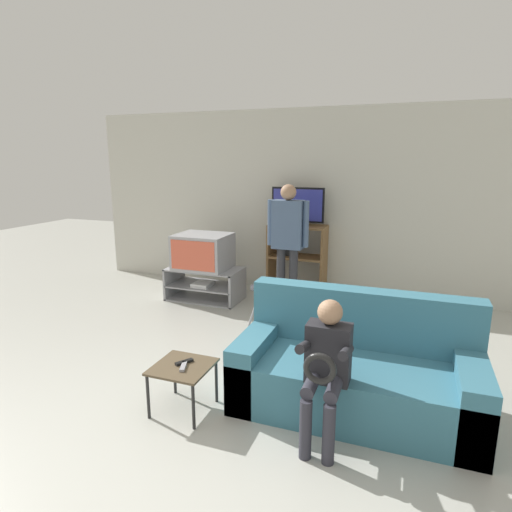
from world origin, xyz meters
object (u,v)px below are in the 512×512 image
(television_flat, at_px, (298,207))
(television_main, at_px, (203,251))
(tv_stand, at_px, (205,284))
(remote_control_white, at_px, (183,366))
(remote_control_black, at_px, (184,362))
(snack_table, at_px, (183,371))
(person_standing_adult, at_px, (288,235))
(folding_stool, at_px, (265,297))
(person_seated_child, at_px, (326,362))
(media_shelf, at_px, (297,259))
(couch, at_px, (356,372))

(television_flat, bearing_deg, television_main, -150.16)
(tv_stand, distance_m, remote_control_white, 2.75)
(tv_stand, bearing_deg, remote_control_black, -66.39)
(snack_table, bearing_deg, television_main, 113.76)
(television_main, distance_m, remote_control_black, 2.70)
(snack_table, relative_size, person_standing_adult, 0.27)
(folding_stool, xyz_separation_m, person_seated_child, (0.94, -1.50, 0.11))
(television_main, height_order, television_flat, television_flat)
(television_main, relative_size, remote_control_black, 4.96)
(tv_stand, relative_size, television_main, 1.42)
(television_flat, height_order, remote_control_black, television_flat)
(television_flat, relative_size, remote_control_black, 5.15)
(television_main, relative_size, person_standing_adult, 0.44)
(media_shelf, relative_size, person_standing_adult, 0.63)
(television_main, xyz_separation_m, media_shelf, (1.16, 0.64, -0.16))
(snack_table, bearing_deg, person_seated_child, 0.69)
(television_main, distance_m, television_flat, 1.44)
(media_shelf, bearing_deg, person_seated_child, -71.70)
(media_shelf, xyz_separation_m, person_standing_adult, (0.04, -0.65, 0.46))
(tv_stand, xyz_separation_m, person_standing_adult, (1.18, 0.00, 0.76))
(tv_stand, relative_size, television_flat, 1.36)
(snack_table, xyz_separation_m, remote_control_black, (-0.01, 0.04, 0.06))
(television_main, xyz_separation_m, folding_stool, (1.24, -0.98, -0.21))
(television_main, xyz_separation_m, remote_control_white, (1.12, -2.52, -0.29))
(person_seated_child, bearing_deg, television_main, 131.41)
(media_shelf, bearing_deg, remote_control_white, -90.62)
(snack_table, relative_size, remote_control_black, 2.98)
(media_shelf, xyz_separation_m, person_seated_child, (1.03, -3.12, 0.07))
(tv_stand, height_order, couch, couch)
(snack_table, height_order, remote_control_white, remote_control_white)
(snack_table, bearing_deg, remote_control_black, 98.73)
(folding_stool, relative_size, remote_control_black, 4.09)
(television_main, relative_size, television_flat, 0.96)
(tv_stand, height_order, person_standing_adult, person_standing_adult)
(television_flat, height_order, couch, television_flat)
(television_main, height_order, remote_control_white, television_main)
(media_shelf, xyz_separation_m, remote_control_white, (-0.03, -3.16, -0.13))
(tv_stand, relative_size, couch, 0.56)
(television_flat, xyz_separation_m, remote_control_black, (-0.05, -3.11, -0.87))
(media_shelf, relative_size, remote_control_black, 7.00)
(television_main, bearing_deg, snack_table, -66.24)
(folding_stool, relative_size, remote_control_white, 4.09)
(television_main, height_order, folding_stool, television_main)
(tv_stand, relative_size, media_shelf, 1.00)
(media_shelf, height_order, television_flat, television_flat)
(television_main, relative_size, couch, 0.39)
(folding_stool, bearing_deg, television_main, 141.73)
(tv_stand, bearing_deg, remote_control_white, -66.36)
(remote_control_black, xyz_separation_m, person_standing_adult, (0.11, 2.45, 0.59))
(person_standing_adult, bearing_deg, couch, -60.21)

